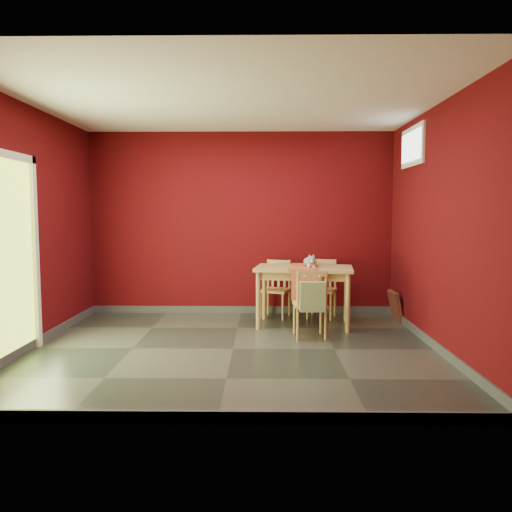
{
  "coord_description": "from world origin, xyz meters",
  "views": [
    {
      "loc": [
        0.33,
        -5.44,
        1.52
      ],
      "look_at": [
        0.25,
        0.45,
        1.0
      ],
      "focal_mm": 35.0,
      "sensor_mm": 36.0,
      "label": 1
    }
  ],
  "objects_px": {
    "tote_bag": "(313,297)",
    "cat": "(310,260)",
    "dining_table": "(304,274)",
    "chair_near": "(310,303)",
    "picture_frame": "(395,306)",
    "chair_far_right": "(322,288)",
    "chair_far_left": "(276,288)"
  },
  "relations": [
    {
      "from": "chair_far_left",
      "to": "cat",
      "type": "height_order",
      "value": "cat"
    },
    {
      "from": "chair_far_right",
      "to": "picture_frame",
      "type": "relative_size",
      "value": 1.99
    },
    {
      "from": "tote_bag",
      "to": "cat",
      "type": "relative_size",
      "value": 1.12
    },
    {
      "from": "chair_far_right",
      "to": "cat",
      "type": "xyz_separation_m",
      "value": [
        -0.23,
        -0.55,
        0.46
      ]
    },
    {
      "from": "dining_table",
      "to": "cat",
      "type": "xyz_separation_m",
      "value": [
        0.08,
        -0.0,
        0.19
      ]
    },
    {
      "from": "picture_frame",
      "to": "cat",
      "type": "bearing_deg",
      "value": -165.45
    },
    {
      "from": "cat",
      "to": "tote_bag",
      "type": "bearing_deg",
      "value": -89.6
    },
    {
      "from": "chair_far_left",
      "to": "picture_frame",
      "type": "bearing_deg",
      "value": -8.59
    },
    {
      "from": "chair_far_right",
      "to": "picture_frame",
      "type": "bearing_deg",
      "value": -13.11
    },
    {
      "from": "picture_frame",
      "to": "chair_far_left",
      "type": "bearing_deg",
      "value": 171.41
    },
    {
      "from": "chair_near",
      "to": "tote_bag",
      "type": "relative_size",
      "value": 2.0
    },
    {
      "from": "dining_table",
      "to": "chair_near",
      "type": "xyz_separation_m",
      "value": [
        0.03,
        -0.66,
        -0.27
      ]
    },
    {
      "from": "chair_far_right",
      "to": "chair_far_left",
      "type": "bearing_deg",
      "value": 178.4
    },
    {
      "from": "dining_table",
      "to": "cat",
      "type": "bearing_deg",
      "value": -2.82
    },
    {
      "from": "dining_table",
      "to": "chair_far_right",
      "type": "distance_m",
      "value": 0.68
    },
    {
      "from": "dining_table",
      "to": "chair_far_right",
      "type": "relative_size",
      "value": 1.63
    },
    {
      "from": "chair_far_right",
      "to": "tote_bag",
      "type": "xyz_separation_m",
      "value": [
        -0.28,
        -1.41,
        0.11
      ]
    },
    {
      "from": "dining_table",
      "to": "chair_far_right",
      "type": "height_order",
      "value": "chair_far_right"
    },
    {
      "from": "dining_table",
      "to": "chair_far_right",
      "type": "xyz_separation_m",
      "value": [
        0.31,
        0.55,
        -0.27
      ]
    },
    {
      "from": "dining_table",
      "to": "chair_near",
      "type": "height_order",
      "value": "chair_near"
    },
    {
      "from": "chair_far_right",
      "to": "tote_bag",
      "type": "height_order",
      "value": "chair_far_right"
    },
    {
      "from": "chair_far_left",
      "to": "picture_frame",
      "type": "height_order",
      "value": "chair_far_left"
    },
    {
      "from": "dining_table",
      "to": "chair_far_left",
      "type": "relative_size",
      "value": 1.65
    },
    {
      "from": "chair_far_right",
      "to": "chair_near",
      "type": "bearing_deg",
      "value": -103.28
    },
    {
      "from": "chair_far_left",
      "to": "tote_bag",
      "type": "bearing_deg",
      "value": -74.89
    },
    {
      "from": "chair_far_left",
      "to": "tote_bag",
      "type": "height_order",
      "value": "chair_far_left"
    },
    {
      "from": "dining_table",
      "to": "chair_near",
      "type": "distance_m",
      "value": 0.71
    },
    {
      "from": "chair_near",
      "to": "tote_bag",
      "type": "xyz_separation_m",
      "value": [
        0.01,
        -0.21,
        0.11
      ]
    },
    {
      "from": "dining_table",
      "to": "picture_frame",
      "type": "distance_m",
      "value": 1.43
    },
    {
      "from": "dining_table",
      "to": "tote_bag",
      "type": "xyz_separation_m",
      "value": [
        0.03,
        -0.87,
        -0.15
      ]
    },
    {
      "from": "chair_far_left",
      "to": "chair_far_right",
      "type": "distance_m",
      "value": 0.67
    },
    {
      "from": "tote_bag",
      "to": "cat",
      "type": "bearing_deg",
      "value": 86.71
    }
  ]
}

